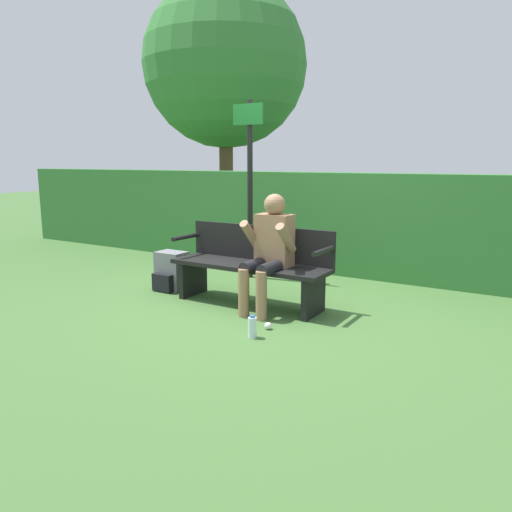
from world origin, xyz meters
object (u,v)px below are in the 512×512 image
object	(u,v)px
water_bottle	(252,327)
signpost	(250,177)
tree	(225,65)
park_bench	(252,264)
backpack	(171,272)
person_seated	(269,247)

from	to	relation	value
water_bottle	signpost	size ratio (longest dim) A/B	0.09
water_bottle	tree	size ratio (longest dim) A/B	0.04
park_bench	water_bottle	world-z (taller)	park_bench
backpack	signpost	size ratio (longest dim) A/B	0.20
person_seated	water_bottle	size ratio (longest dim) A/B	5.89
park_bench	backpack	size ratio (longest dim) A/B	3.85
backpack	tree	xyz separation A→B (m)	(-1.68, 3.59, 3.05)
backpack	signpost	bearing A→B (deg)	65.69
backpack	tree	bearing A→B (deg)	115.10
park_bench	water_bottle	bearing A→B (deg)	-57.87
park_bench	signpost	xyz separation A→B (m)	(-0.68, 1.03, 0.89)
person_seated	tree	bearing A→B (deg)	130.06
tree	person_seated	bearing A→B (deg)	-49.94
signpost	tree	bearing A→B (deg)	130.10
water_bottle	park_bench	bearing A→B (deg)	122.13
park_bench	signpost	distance (m)	1.52
backpack	tree	distance (m)	5.00
person_seated	backpack	size ratio (longest dim) A/B	2.62
tree	water_bottle	bearing A→B (deg)	-52.88
park_bench	tree	size ratio (longest dim) A/B	0.37
park_bench	tree	bearing A→B (deg)	128.30
park_bench	person_seated	xyz separation A→B (m)	(0.28, -0.12, 0.23)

